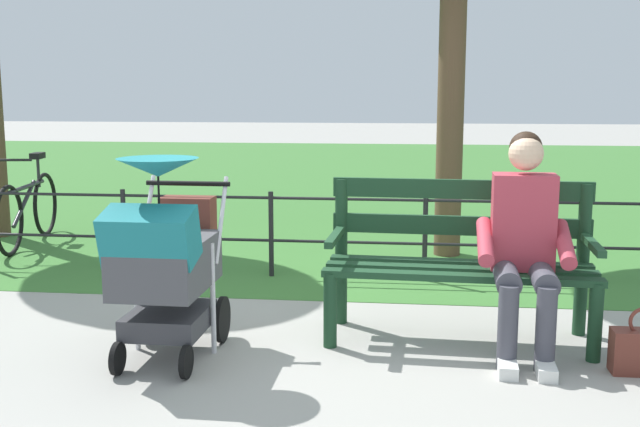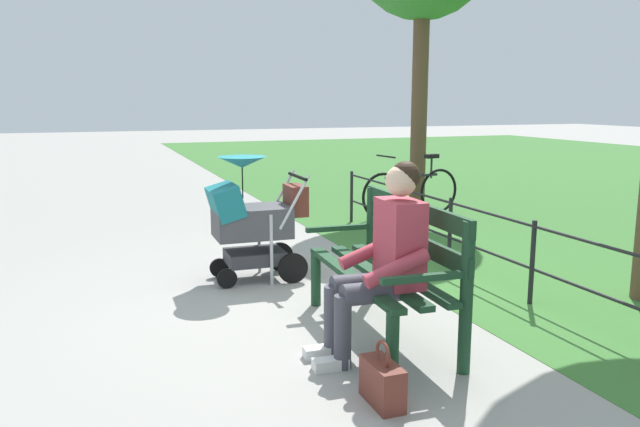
{
  "view_description": "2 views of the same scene",
  "coord_description": "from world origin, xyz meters",
  "views": [
    {
      "loc": [
        -0.47,
        4.47,
        1.52
      ],
      "look_at": [
        0.05,
        -0.03,
        0.77
      ],
      "focal_mm": 42.62,
      "sensor_mm": 36.0,
      "label": 1
    },
    {
      "loc": [
        -4.62,
        1.83,
        1.65
      ],
      "look_at": [
        0.07,
        0.09,
        0.74
      ],
      "focal_mm": 35.09,
      "sensor_mm": 36.0,
      "label": 2
    }
  ],
  "objects": [
    {
      "name": "ground_plane",
      "position": [
        0.0,
        0.0,
        0.0
      ],
      "size": [
        60.0,
        60.0,
        0.0
      ],
      "primitive_type": "plane",
      "color": "#9E9B93"
    },
    {
      "name": "bicycle",
      "position": [
        3.2,
        -2.47,
        0.36
      ],
      "size": [
        0.44,
        1.65,
        0.89
      ],
      "color": "black",
      "rests_on": "ground"
    },
    {
      "name": "park_bench",
      "position": [
        -0.8,
        -0.12,
        0.53
      ],
      "size": [
        1.62,
        0.67,
        0.96
      ],
      "color": "#193D23",
      "rests_on": "ground"
    },
    {
      "name": "stroller",
      "position": [
        0.86,
        0.47,
        0.59
      ],
      "size": [
        0.52,
        0.9,
        1.15
      ],
      "color": "black",
      "rests_on": "ground"
    },
    {
      "name": "grass_lawn",
      "position": [
        0.0,
        -8.8,
        0.0
      ],
      "size": [
        40.0,
        16.0,
        0.01
      ],
      "primitive_type": "cube",
      "color": "#3D7533",
      "rests_on": "ground"
    },
    {
      "name": "person_on_bench",
      "position": [
        -1.14,
        0.11,
        0.68
      ],
      "size": [
        0.55,
        0.74,
        1.28
      ],
      "color": "#42424C",
      "rests_on": "ground"
    },
    {
      "name": "park_fence",
      "position": [
        0.0,
        -1.49,
        0.41
      ],
      "size": [
        6.23,
        0.04,
        0.7
      ],
      "color": "black",
      "rests_on": "ground"
    }
  ]
}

